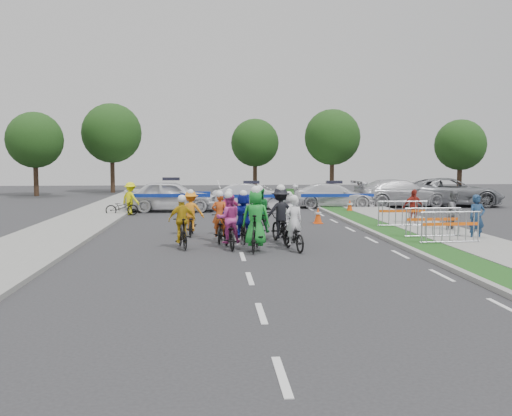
{
  "coord_description": "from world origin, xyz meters",
  "views": [
    {
      "loc": [
        -0.89,
        -16.03,
        2.78
      ],
      "look_at": [
        0.65,
        3.38,
        1.1
      ],
      "focal_mm": 40.0,
      "sensor_mm": 36.0,
      "label": 1
    }
  ],
  "objects": [
    {
      "name": "police_car_0",
      "position": [
        -2.98,
        14.38,
        0.83
      ],
      "size": [
        4.92,
        2.15,
        1.65
      ],
      "primitive_type": "imported",
      "rotation": [
        0.0,
        0.0,
        1.53
      ],
      "color": "silver",
      "rests_on": "ground"
    },
    {
      "name": "ground",
      "position": [
        0.0,
        0.0,
        0.0
      ],
      "size": [
        90.0,
        90.0,
        0.0
      ],
      "primitive_type": "plane",
      "color": "#28282B",
      "rests_on": "ground"
    },
    {
      "name": "spectator_0",
      "position": [
        8.1,
        2.5,
        0.79
      ],
      "size": [
        0.61,
        0.42,
        1.58
      ],
      "primitive_type": "imported",
      "rotation": [
        0.0,
        0.0,
        0.08
      ],
      "color": "navy",
      "rests_on": "ground"
    },
    {
      "name": "rider_7",
      "position": [
        1.79,
        3.51,
        0.66
      ],
      "size": [
        0.77,
        1.64,
        1.67
      ],
      "rotation": [
        0.0,
        0.0,
        3.34
      ],
      "color": "black",
      "rests_on": "ground"
    },
    {
      "name": "tree_3",
      "position": [
        -9.0,
        32.0,
        4.89
      ],
      "size": [
        4.9,
        4.9,
        7.35
      ],
      "color": "#382619",
      "rests_on": "ground"
    },
    {
      "name": "cone_1",
      "position": [
        6.29,
        12.93,
        0.34
      ],
      "size": [
        0.4,
        0.4,
        0.7
      ],
      "color": "#F24C0C",
      "rests_on": "ground"
    },
    {
      "name": "rider_6",
      "position": [
        -0.6,
        3.0,
        0.57
      ],
      "size": [
        0.7,
        1.73,
        1.73
      ],
      "rotation": [
        0.0,
        0.0,
        3.07
      ],
      "color": "black",
      "rests_on": "ground"
    },
    {
      "name": "rider_2",
      "position": [
        -0.35,
        1.52,
        0.67
      ],
      "size": [
        0.84,
        1.83,
        1.8
      ],
      "rotation": [
        0.0,
        0.0,
        3.27
      ],
      "color": "black",
      "rests_on": "ground"
    },
    {
      "name": "cone_0",
      "position": [
        3.72,
        8.14,
        0.34
      ],
      "size": [
        0.4,
        0.4,
        0.7
      ],
      "color": "#F24C0C",
      "rests_on": "ground"
    },
    {
      "name": "barrier_0",
      "position": [
        6.7,
        1.42,
        0.56
      ],
      "size": [
        2.03,
        0.62,
        1.12
      ],
      "primitive_type": null,
      "rotation": [
        0.0,
        0.0,
        0.06
      ],
      "color": "#A5A8AD",
      "rests_on": "ground"
    },
    {
      "name": "marshal_hiviz",
      "position": [
        -4.88,
        12.62,
        0.81
      ],
      "size": [
        1.2,
        1.12,
        1.63
      ],
      "primitive_type": "imported",
      "rotation": [
        0.0,
        0.0,
        2.48
      ],
      "color": "#F4F60C",
      "rests_on": "ground"
    },
    {
      "name": "police_car_1",
      "position": [
        1.36,
        15.58,
        0.71
      ],
      "size": [
        4.37,
        1.77,
        1.41
      ],
      "primitive_type": "imported",
      "rotation": [
        0.0,
        0.0,
        1.51
      ],
      "color": "silver",
      "rests_on": "ground"
    },
    {
      "name": "sidewalk_right",
      "position": [
        7.6,
        5.0,
        0.07
      ],
      "size": [
        2.4,
        60.0,
        0.13
      ],
      "primitive_type": "cube",
      "color": "gray",
      "rests_on": "ground"
    },
    {
      "name": "grass_strip",
      "position": [
        5.8,
        5.0,
        0.06
      ],
      "size": [
        1.2,
        60.0,
        0.11
      ],
      "primitive_type": "cube",
      "color": "#1F4F19",
      "rests_on": "ground"
    },
    {
      "name": "tree_4",
      "position": [
        3.0,
        34.0,
        4.19
      ],
      "size": [
        4.2,
        4.2,
        6.3
      ],
      "color": "#382619",
      "rests_on": "ground"
    },
    {
      "name": "rider_10",
      "position": [
        -1.62,
        4.63,
        0.67
      ],
      "size": [
        0.96,
        1.68,
        1.7
      ],
      "rotation": [
        0.0,
        0.0,
        3.11
      ],
      "color": "black",
      "rests_on": "ground"
    },
    {
      "name": "rider_5",
      "position": [
        0.18,
        2.73,
        0.74
      ],
      "size": [
        1.41,
        1.68,
        1.76
      ],
      "rotation": [
        0.0,
        0.0,
        3.17
      ],
      "color": "black",
      "rests_on": "ground"
    },
    {
      "name": "tree_1",
      "position": [
        9.0,
        30.0,
        4.54
      ],
      "size": [
        4.55,
        4.55,
        6.82
      ],
      "color": "#382619",
      "rests_on": "ground"
    },
    {
      "name": "rider_0",
      "position": [
        1.61,
        0.99,
        0.57
      ],
      "size": [
        0.9,
        1.75,
        1.7
      ],
      "rotation": [
        0.0,
        0.0,
        3.34
      ],
      "color": "black",
      "rests_on": "ground"
    },
    {
      "name": "tree_0",
      "position": [
        -14.0,
        28.0,
        4.19
      ],
      "size": [
        4.2,
        4.2,
        6.3
      ],
      "color": "#382619",
      "rests_on": "ground"
    },
    {
      "name": "civilian_sedan",
      "position": [
        10.12,
        16.25,
        0.8
      ],
      "size": [
        5.69,
        2.75,
        1.6
      ],
      "primitive_type": "imported",
      "rotation": [
        0.0,
        0.0,
        1.67
      ],
      "color": "#BABABF",
      "rests_on": "ground"
    },
    {
      "name": "rider_4",
      "position": [
        1.39,
        2.53,
        0.75
      ],
      "size": [
        1.17,
        2.0,
        1.95
      ],
      "rotation": [
        0.0,
        0.0,
        3.31
      ],
      "color": "black",
      "rests_on": "ground"
    },
    {
      "name": "barrier_2",
      "position": [
        6.7,
        5.98,
        0.56
      ],
      "size": [
        2.02,
        0.57,
        1.12
      ],
      "primitive_type": null,
      "rotation": [
        0.0,
        0.0,
        -0.04
      ],
      "color": "#A5A8AD",
      "rests_on": "ground"
    },
    {
      "name": "spectator_1",
      "position": [
        8.22,
        4.54,
        0.81
      ],
      "size": [
        0.99,
        0.94,
        1.61
      ],
      "primitive_type": "imported",
      "rotation": [
        0.0,
        0.0,
        0.6
      ],
      "color": "slate",
      "rests_on": "ground"
    },
    {
      "name": "spectator_2",
      "position": [
        7.49,
        6.92,
        0.77
      ],
      "size": [
        0.93,
        0.46,
        1.53
      ],
      "primitive_type": "imported",
      "rotation": [
        0.0,
        0.0,
        0.1
      ],
      "color": "maroon",
      "rests_on": "ground"
    },
    {
      "name": "parked_bike",
      "position": [
        -5.27,
        12.36,
        0.41
      ],
      "size": [
        1.63,
        0.75,
        0.82
      ],
      "primitive_type": "imported",
      "rotation": [
        0.0,
        0.0,
        1.71
      ],
      "color": "black",
      "rests_on": "ground"
    },
    {
      "name": "barrier_1",
      "position": [
        6.7,
        2.85,
        0.56
      ],
      "size": [
        2.02,
        0.59,
        1.12
      ],
      "primitive_type": null,
      "rotation": [
        0.0,
        0.0,
        0.05
      ],
      "color": "#A5A8AD",
      "rests_on": "ground"
    },
    {
      "name": "police_car_2",
      "position": [
        6.13,
        16.02,
        0.69
      ],
      "size": [
        4.99,
        2.55,
        1.38
      ],
      "primitive_type": "imported",
      "rotation": [
        0.0,
        0.0,
        1.44
      ],
      "color": "silver",
      "rests_on": "ground"
    },
    {
      "name": "curb_right",
      "position": [
        5.1,
        5.0,
        0.06
      ],
      "size": [
        0.2,
        60.0,
        0.12
      ],
      "primitive_type": "cube",
      "color": "gray",
      "rests_on": "ground"
    },
    {
      "name": "sidewalk_left",
      "position": [
        -6.5,
        5.0,
        0.07
      ],
      "size": [
        3.0,
        60.0,
        0.13
      ],
      "primitive_type": "cube",
      "color": "gray",
      "rests_on": "ground"
    },
    {
      "name": "tree_2",
      "position": [
        18.0,
        26.0,
        3.83
      ],
      "size": [
        3.85,
        3.85,
        5.77
      ],
      "color": "#382619",
      "rests_on": "ground"
    },
    {
      "name": "rider_8",
      "position": [
        0.8,
        3.95,
        0.69
      ],
      "size": [
        0.8,
        1.85,
        1.87
      ],
      "rotation": [
        0.0,
        0.0,
        3.18
      ],
      "color": "black",
      "rests_on": "ground"
    },
    {
      "name": "civilian_suv",
      "position": [
        13.21,
        16.52,
        0.83
      ],
      "size": [
        6.37,
        3.73,
        1.67
      ],
      "primitive_type": "imported",
      "rotation": [
        0.0,
        0.0,
        1.4
      ],
      "color": "gray",
      "rests_on": "ground"
    },
    {
      "name": "rider_1",
      "position": [
        0.45,
        0.96,
        0.77
      ],
      "size": [
        0.91,
        1.95,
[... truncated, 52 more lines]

